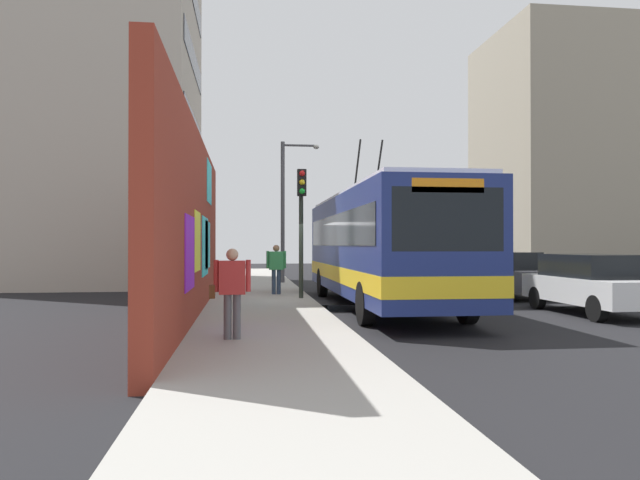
% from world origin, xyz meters
% --- Properties ---
extents(ground_plane, '(80.00, 80.00, 0.00)m').
position_xyz_m(ground_plane, '(0.00, 0.00, 0.00)').
color(ground_plane, black).
extents(sidewalk_slab, '(48.00, 3.20, 0.15)m').
position_xyz_m(sidewalk_slab, '(0.00, 1.60, 0.07)').
color(sidewalk_slab, '#9E9B93').
rests_on(sidewalk_slab, ground_plane).
extents(graffiti_wall, '(14.68, 0.32, 4.54)m').
position_xyz_m(graffiti_wall, '(-3.65, 3.35, 2.27)').
color(graffiti_wall, maroon).
rests_on(graffiti_wall, ground_plane).
extents(building_far_left, '(10.62, 9.15, 21.23)m').
position_xyz_m(building_far_left, '(10.78, 9.20, 10.61)').
color(building_far_left, '#B2A899').
rests_on(building_far_left, ground_plane).
extents(building_far_right, '(8.86, 8.29, 14.68)m').
position_xyz_m(building_far_right, '(15.65, -17.00, 7.34)').
color(building_far_right, '#9E937F').
rests_on(building_far_right, ground_plane).
extents(city_bus, '(11.90, 2.68, 5.13)m').
position_xyz_m(city_bus, '(-1.40, -1.80, 1.86)').
color(city_bus, navy).
rests_on(city_bus, ground_plane).
extents(parked_car_white, '(4.38, 1.86, 1.58)m').
position_xyz_m(parked_car_white, '(-3.80, -7.00, 0.83)').
color(parked_car_white, white).
rests_on(parked_car_white, ground_plane).
extents(parked_car_dark_gray, '(4.85, 1.85, 1.58)m').
position_xyz_m(parked_car_dark_gray, '(1.73, -7.00, 0.84)').
color(parked_car_dark_gray, '#38383D').
rests_on(parked_car_dark_gray, ground_plane).
extents(pedestrian_midblock, '(0.23, 0.68, 1.68)m').
position_xyz_m(pedestrian_midblock, '(1.87, 1.06, 1.14)').
color(pedestrian_midblock, '#2D3F59').
rests_on(pedestrian_midblock, sidewalk_slab).
extents(pedestrian_near_wall, '(0.22, 0.73, 1.61)m').
position_xyz_m(pedestrian_near_wall, '(-7.71, 2.34, 1.09)').
color(pedestrian_near_wall, '#595960').
rests_on(pedestrian_near_wall, sidewalk_slab).
extents(traffic_light, '(0.49, 0.28, 4.09)m').
position_xyz_m(traffic_light, '(0.21, 0.35, 2.91)').
color(traffic_light, '#2D382D').
rests_on(traffic_light, sidewalk_slab).
extents(street_lamp, '(0.44, 1.74, 6.33)m').
position_xyz_m(street_lamp, '(8.18, 0.25, 3.80)').
color(street_lamp, '#4C4C51').
rests_on(street_lamp, sidewalk_slab).
extents(curbside_puddle, '(1.93, 1.93, 0.00)m').
position_xyz_m(curbside_puddle, '(-1.49, -0.60, 0.00)').
color(curbside_puddle, black).
rests_on(curbside_puddle, ground_plane).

